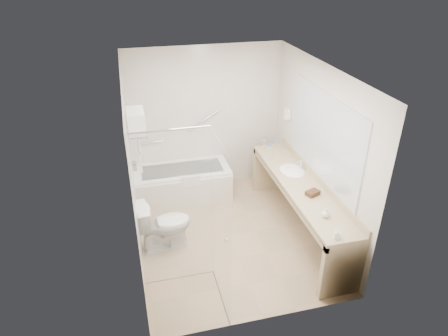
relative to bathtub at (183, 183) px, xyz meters
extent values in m
plane|color=#9A815F|center=(0.50, -1.24, -0.28)|extent=(3.20, 3.20, 0.00)
cube|color=white|center=(0.50, -1.24, 2.22)|extent=(2.60, 3.20, 0.10)
cube|color=beige|center=(0.50, 0.36, 0.97)|extent=(2.60, 0.10, 2.50)
cube|color=beige|center=(0.50, -2.84, 0.97)|extent=(2.60, 0.10, 2.50)
cube|color=beige|center=(-0.80, -1.24, 0.97)|extent=(0.10, 3.20, 2.50)
cube|color=beige|center=(1.80, -1.24, 0.97)|extent=(0.10, 3.20, 2.50)
cube|color=white|center=(0.00, 0.01, 0.00)|extent=(1.60, 0.70, 0.55)
cube|color=beige|center=(0.00, -0.35, -0.03)|extent=(1.60, 0.02, 0.50)
cube|color=silver|center=(0.10, -0.34, 0.22)|extent=(0.28, 0.06, 0.18)
cylinder|color=silver|center=(-0.45, 0.32, 0.67)|extent=(0.40, 0.03, 0.03)
cylinder|color=silver|center=(0.45, 0.32, 0.97)|extent=(0.53, 0.03, 0.33)
cube|color=silver|center=(-0.35, -1.94, 0.77)|extent=(0.90, 0.01, 2.10)
cube|color=silver|center=(0.10, -2.39, 0.77)|extent=(0.02, 0.90, 2.10)
cylinder|color=silver|center=(-0.35, -1.94, 1.82)|extent=(0.90, 0.02, 0.02)
sphere|color=silver|center=(0.13, -2.54, 0.72)|extent=(0.05, 0.05, 0.05)
cylinder|color=silver|center=(-0.75, -2.39, 1.67)|extent=(0.04, 0.10, 0.10)
cube|color=silver|center=(-0.67, -0.89, 1.42)|extent=(0.24, 0.55, 0.02)
cylinder|color=silver|center=(-0.67, -0.89, 1.20)|extent=(0.02, 0.55, 0.02)
cube|color=silver|center=(-0.67, -0.89, 1.04)|extent=(0.03, 0.42, 0.32)
cube|color=silver|center=(-0.67, -0.89, 1.48)|extent=(0.22, 0.40, 0.08)
cube|color=silver|center=(-0.67, -0.89, 1.57)|extent=(0.22, 0.40, 0.08)
cube|color=silver|center=(-0.67, -0.89, 1.65)|extent=(0.22, 0.40, 0.08)
cube|color=tan|center=(1.52, -1.39, 0.55)|extent=(0.55, 2.70, 0.05)
cube|color=tan|center=(1.78, -1.39, 0.62)|extent=(0.03, 2.70, 0.10)
cube|color=tan|center=(1.27, -1.39, 0.49)|extent=(0.04, 2.70, 0.08)
cube|color=tan|center=(1.52, -2.70, 0.12)|extent=(0.55, 0.08, 0.80)
cube|color=tan|center=(1.52, -0.08, 0.12)|extent=(0.55, 0.08, 0.80)
ellipsoid|color=white|center=(1.55, -0.99, 0.54)|extent=(0.40, 0.52, 0.14)
cylinder|color=silver|center=(1.70, -0.99, 0.65)|extent=(0.03, 0.03, 0.14)
cube|color=#B8BDC5|center=(1.79, -1.39, 1.27)|extent=(0.02, 2.00, 1.20)
cube|color=silver|center=(1.75, -0.19, 1.17)|extent=(0.08, 0.10, 0.18)
imported|color=white|center=(-0.45, -1.25, 0.10)|extent=(0.81, 0.51, 0.75)
cube|color=#432718|center=(1.55, -1.71, 0.61)|extent=(0.22, 0.18, 0.06)
imported|color=silver|center=(1.42, -2.64, 0.60)|extent=(0.10, 0.14, 0.06)
imported|color=silver|center=(1.48, -2.22, 0.62)|extent=(0.14, 0.15, 0.10)
cylinder|color=silver|center=(1.59, -0.17, 0.65)|extent=(0.05, 0.05, 0.16)
cylinder|color=blue|center=(1.59, -0.17, 0.74)|extent=(0.03, 0.03, 0.02)
cylinder|color=silver|center=(1.39, -0.14, 0.66)|extent=(0.06, 0.06, 0.17)
cylinder|color=blue|center=(1.39, -0.14, 0.76)|extent=(0.03, 0.03, 0.03)
cylinder|color=silver|center=(1.37, -0.48, 0.67)|extent=(0.07, 0.07, 0.19)
cylinder|color=blue|center=(1.37, -0.48, 0.78)|extent=(0.04, 0.04, 0.03)
cylinder|color=silver|center=(1.48, -0.99, 0.62)|extent=(0.09, 0.09, 0.09)
cylinder|color=silver|center=(1.34, -0.57, 0.62)|extent=(0.09, 0.09, 0.09)
camera|label=1|loc=(-0.73, -5.88, 3.49)|focal=32.00mm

